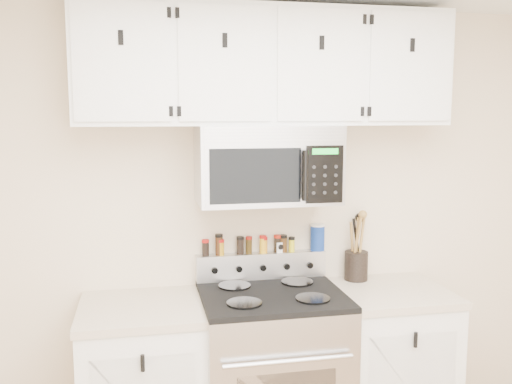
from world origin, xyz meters
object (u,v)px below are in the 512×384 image
salt_canister (317,237)px  utensil_crock (356,263)px  microwave (267,164)px  range (272,374)px

salt_canister → utensil_crock: bearing=-12.4°
microwave → range: bearing=-90.2°
range → salt_canister: salt_canister is taller
range → utensil_crock: (0.57, 0.23, 0.53)m
microwave → salt_canister: (0.34, 0.16, -0.45)m
microwave → salt_canister: microwave is taller
microwave → salt_canister: 0.59m
range → microwave: (0.00, 0.13, 1.14)m
range → salt_canister: size_ratio=7.04×
range → microwave: 1.15m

